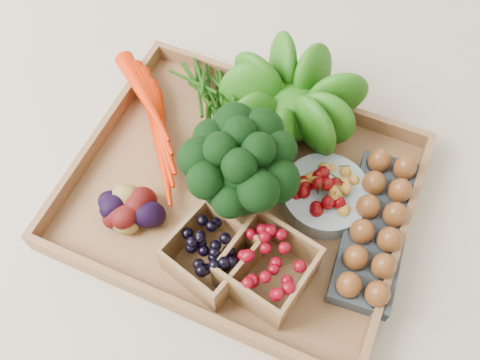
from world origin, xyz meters
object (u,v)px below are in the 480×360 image
at_px(tray, 240,195).
at_px(broccoli, 240,183).
at_px(cherry_bowl, 325,196).
at_px(egg_carton, 374,230).

relative_size(tray, broccoli, 3.09).
bearing_deg(broccoli, cherry_bowl, 25.04).
distance_m(tray, cherry_bowl, 0.14).
height_order(broccoli, egg_carton, broccoli).
bearing_deg(broccoli, tray, 111.26).
xyz_separation_m(broccoli, egg_carton, (0.22, 0.03, -0.05)).
bearing_deg(cherry_bowl, tray, -162.55).
distance_m(tray, egg_carton, 0.23).
distance_m(broccoli, egg_carton, 0.23).
height_order(tray, cherry_bowl, cherry_bowl).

